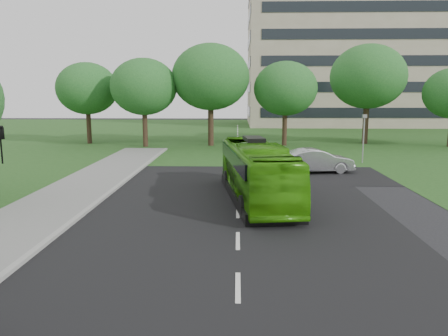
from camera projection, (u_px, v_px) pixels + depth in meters
The scene contains 11 objects.
ground at pixel (238, 225), 18.44m from camera, with size 160.00×160.00×0.00m, color black.
street_surfaces at pixel (234, 153), 40.86m from camera, with size 120.00×120.00×0.15m.
office_building at pixel (363, 53), 76.71m from camera, with size 40.10×20.10×25.00m.
tree_park_a at pixel (144, 87), 44.74m from camera, with size 6.84×6.84×9.09m.
tree_park_b at pixel (211, 77), 45.42m from camera, with size 8.12×8.12×10.65m.
tree_park_c at pixel (285, 89), 45.74m from camera, with size 6.67×6.67×8.85m.
tree_park_d at pixel (368, 77), 47.18m from camera, with size 8.15×8.15×10.77m.
tree_park_f at pixel (87, 89), 47.60m from camera, with size 6.64×6.64×8.86m.
bus at pixel (257, 171), 22.75m from camera, with size 2.50×10.67×2.97m, color #38920E.
sedan at pixel (316, 161), 30.61m from camera, with size 1.79×5.12×1.69m, color #AEADB2.
camera_pole at pixel (364, 132), 34.60m from camera, with size 0.36×0.32×3.87m.
Camera 1 is at (-0.04, -17.78, 5.50)m, focal length 35.00 mm.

